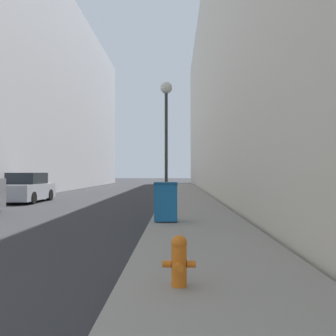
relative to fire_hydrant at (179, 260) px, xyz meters
name	(u,v)px	position (x,y,z in m)	size (l,w,h in m)	color
sidewalk_right	(188,200)	(0.64, 15.82, -0.42)	(2.97, 60.00, 0.14)	gray
building_right_stone	(284,78)	(8.23, 23.82, 8.40)	(12.00, 60.00, 17.78)	beige
fire_hydrant	(179,260)	(0.00, 0.00, 0.00)	(0.44, 0.33, 0.67)	orange
trash_bin	(166,201)	(-0.35, 6.43, 0.26)	(0.71, 0.66, 1.19)	#19609E
lamppost	(166,118)	(-0.47, 11.18, 3.50)	(0.52, 0.52, 5.40)	#2D332D
parked_sedan_near	(27,189)	(-8.16, 15.30, 0.25)	(1.80, 4.27, 1.61)	#A3A8B2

